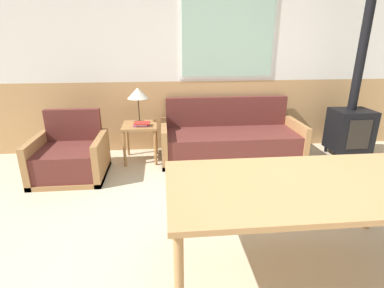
# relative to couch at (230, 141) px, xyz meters

# --- Properties ---
(ground_plane) EXTENTS (16.00, 16.00, 0.00)m
(ground_plane) POSITION_rel_couch_xyz_m (-0.08, -2.14, -0.25)
(ground_plane) COLOR beige
(wall_back) EXTENTS (7.20, 0.09, 2.70)m
(wall_back) POSITION_rel_couch_xyz_m (-0.07, 0.49, 1.12)
(wall_back) COLOR tan
(wall_back) RESTS_ON ground_plane
(couch) EXTENTS (2.06, 0.84, 0.86)m
(couch) POSITION_rel_couch_xyz_m (0.00, 0.00, 0.00)
(couch) COLOR #9E7042
(couch) RESTS_ON ground_plane
(armchair) EXTENTS (0.88, 0.79, 0.83)m
(armchair) POSITION_rel_couch_xyz_m (-2.21, -0.46, -0.01)
(armchair) COLOR #9E7042
(armchair) RESTS_ON ground_plane
(side_table) EXTENTS (0.49, 0.49, 0.55)m
(side_table) POSITION_rel_couch_xyz_m (-1.33, 0.02, 0.19)
(side_table) COLOR #9E7042
(side_table) RESTS_ON ground_plane
(table_lamp) EXTENTS (0.30, 0.30, 0.51)m
(table_lamp) POSITION_rel_couch_xyz_m (-1.34, 0.10, 0.71)
(table_lamp) COLOR #4C3823
(table_lamp) RESTS_ON side_table
(book_stack) EXTENTS (0.24, 0.17, 0.05)m
(book_stack) POSITION_rel_couch_xyz_m (-1.30, -0.07, 0.32)
(book_stack) COLOR #994C84
(book_stack) RESTS_ON side_table
(dining_table) EXTENTS (1.97, 0.99, 0.74)m
(dining_table) POSITION_rel_couch_xyz_m (-0.01, -2.34, 0.42)
(dining_table) COLOR #B27F4C
(dining_table) RESTS_ON ground_plane
(wood_stove) EXTENTS (0.56, 0.47, 2.54)m
(wood_stove) POSITION_rel_couch_xyz_m (1.80, -0.10, 0.34)
(wood_stove) COLOR black
(wood_stove) RESTS_ON ground_plane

